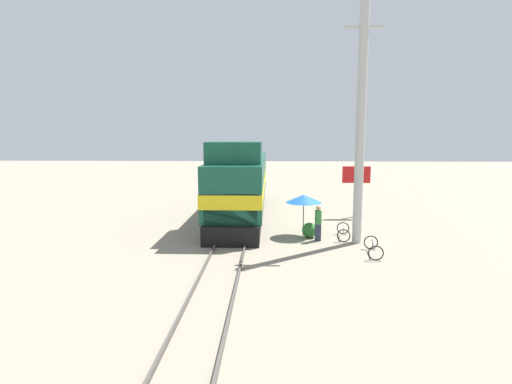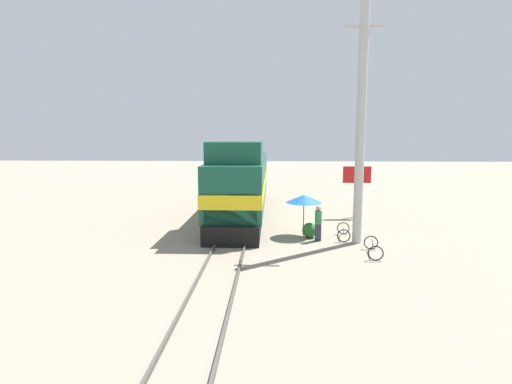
{
  "view_description": "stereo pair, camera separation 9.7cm",
  "coord_description": "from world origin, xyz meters",
  "px_view_note": "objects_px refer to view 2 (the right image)",
  "views": [
    {
      "loc": [
        1.88,
        -21.25,
        5.27
      ],
      "look_at": [
        1.2,
        -2.09,
        2.53
      ],
      "focal_mm": 28.0,
      "sensor_mm": 36.0,
      "label": 1
    },
    {
      "loc": [
        1.98,
        -21.25,
        5.27
      ],
      "look_at": [
        1.2,
        -2.09,
        2.53
      ],
      "focal_mm": 28.0,
      "sensor_mm": 36.0,
      "label": 2
    }
  ],
  "objects_px": {
    "locomotive": "(242,185)",
    "utility_pole": "(361,123)",
    "bicycle": "(343,232)",
    "person_bystander": "(318,222)",
    "billboard_sign": "(357,179)",
    "vendor_umbrella": "(304,199)",
    "bicycle_spare": "(373,247)"
  },
  "relations": [
    {
      "from": "vendor_umbrella",
      "to": "person_bystander",
      "type": "distance_m",
      "value": 1.54
    },
    {
      "from": "locomotive",
      "to": "billboard_sign",
      "type": "relative_size",
      "value": 4.99
    },
    {
      "from": "bicycle",
      "to": "bicycle_spare",
      "type": "relative_size",
      "value": 0.97
    },
    {
      "from": "locomotive",
      "to": "bicycle",
      "type": "distance_m",
      "value": 8.19
    },
    {
      "from": "billboard_sign",
      "to": "bicycle",
      "type": "height_order",
      "value": "billboard_sign"
    },
    {
      "from": "utility_pole",
      "to": "bicycle_spare",
      "type": "xyz_separation_m",
      "value": [
        0.3,
        -2.03,
        -5.51
      ]
    },
    {
      "from": "locomotive",
      "to": "person_bystander",
      "type": "relative_size",
      "value": 9.11
    },
    {
      "from": "billboard_sign",
      "to": "vendor_umbrella",
      "type": "bearing_deg",
      "value": -126.72
    },
    {
      "from": "person_bystander",
      "to": "bicycle_spare",
      "type": "distance_m",
      "value": 3.23
    },
    {
      "from": "locomotive",
      "to": "person_bystander",
      "type": "height_order",
      "value": "locomotive"
    },
    {
      "from": "billboard_sign",
      "to": "bicycle_spare",
      "type": "distance_m",
      "value": 8.65
    },
    {
      "from": "utility_pole",
      "to": "billboard_sign",
      "type": "xyz_separation_m",
      "value": [
        1.24,
        6.3,
        -3.38
      ]
    },
    {
      "from": "utility_pole",
      "to": "bicycle_spare",
      "type": "relative_size",
      "value": 6.35
    },
    {
      "from": "utility_pole",
      "to": "vendor_umbrella",
      "type": "bearing_deg",
      "value": 153.97
    },
    {
      "from": "vendor_umbrella",
      "to": "bicycle_spare",
      "type": "bearing_deg",
      "value": -49.0
    },
    {
      "from": "locomotive",
      "to": "bicycle",
      "type": "relative_size",
      "value": 9.25
    },
    {
      "from": "utility_pole",
      "to": "person_bystander",
      "type": "xyz_separation_m",
      "value": [
        -1.88,
        0.26,
        -4.86
      ]
    },
    {
      "from": "locomotive",
      "to": "bicycle_spare",
      "type": "xyz_separation_m",
      "value": [
        6.48,
        -8.52,
        -1.72
      ]
    },
    {
      "from": "utility_pole",
      "to": "vendor_umbrella",
      "type": "xyz_separation_m",
      "value": [
        -2.53,
        1.24,
        -3.86
      ]
    },
    {
      "from": "person_bystander",
      "to": "bicycle_spare",
      "type": "relative_size",
      "value": 0.99
    },
    {
      "from": "utility_pole",
      "to": "person_bystander",
      "type": "bearing_deg",
      "value": 171.99
    },
    {
      "from": "person_bystander",
      "to": "vendor_umbrella",
      "type": "bearing_deg",
      "value": 124.0
    },
    {
      "from": "utility_pole",
      "to": "bicycle_spare",
      "type": "bearing_deg",
      "value": -81.45
    },
    {
      "from": "vendor_umbrella",
      "to": "bicycle_spare",
      "type": "relative_size",
      "value": 1.2
    },
    {
      "from": "vendor_umbrella",
      "to": "person_bystander",
      "type": "xyz_separation_m",
      "value": [
        0.66,
        -0.97,
        -1.0
      ]
    },
    {
      "from": "billboard_sign",
      "to": "bicycle_spare",
      "type": "bearing_deg",
      "value": -96.42
    },
    {
      "from": "billboard_sign",
      "to": "person_bystander",
      "type": "distance_m",
      "value": 6.95
    },
    {
      "from": "locomotive",
      "to": "person_bystander",
      "type": "bearing_deg",
      "value": -55.37
    },
    {
      "from": "locomotive",
      "to": "utility_pole",
      "type": "relative_size",
      "value": 1.42
    },
    {
      "from": "vendor_umbrella",
      "to": "person_bystander",
      "type": "relative_size",
      "value": 1.22
    },
    {
      "from": "locomotive",
      "to": "bicycle",
      "type": "bearing_deg",
      "value": -44.88
    },
    {
      "from": "billboard_sign",
      "to": "utility_pole",
      "type": "bearing_deg",
      "value": -101.15
    }
  ]
}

